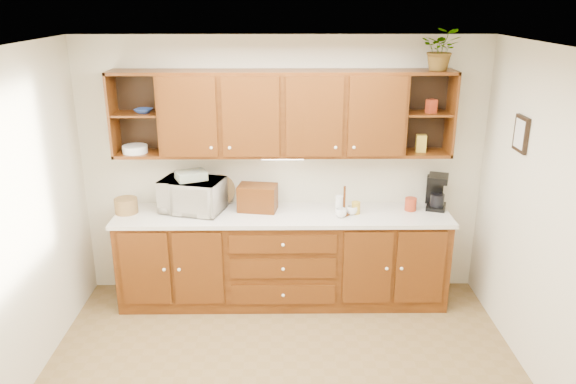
{
  "coord_description": "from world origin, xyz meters",
  "views": [
    {
      "loc": [
        -0.0,
        -3.63,
        2.92
      ],
      "look_at": [
        0.05,
        1.15,
        1.26
      ],
      "focal_mm": 35.0,
      "sensor_mm": 36.0,
      "label": 1
    }
  ],
  "objects_px": {
    "bread_box": "(258,198)",
    "potted_plant": "(441,49)",
    "coffee_maker": "(437,192)",
    "microwave": "(192,195)"
  },
  "relations": [
    {
      "from": "coffee_maker",
      "to": "potted_plant",
      "type": "relative_size",
      "value": 0.9
    },
    {
      "from": "microwave",
      "to": "potted_plant",
      "type": "bearing_deg",
      "value": 16.0
    },
    {
      "from": "coffee_maker",
      "to": "microwave",
      "type": "bearing_deg",
      "value": -159.93
    },
    {
      "from": "microwave",
      "to": "potted_plant",
      "type": "relative_size",
      "value": 1.54
    },
    {
      "from": "bread_box",
      "to": "potted_plant",
      "type": "height_order",
      "value": "potted_plant"
    },
    {
      "from": "bread_box",
      "to": "coffee_maker",
      "type": "height_order",
      "value": "coffee_maker"
    },
    {
      "from": "coffee_maker",
      "to": "potted_plant",
      "type": "bearing_deg",
      "value": -138.64
    },
    {
      "from": "microwave",
      "to": "bread_box",
      "type": "xyz_separation_m",
      "value": [
        0.63,
        0.01,
        -0.03
      ]
    },
    {
      "from": "potted_plant",
      "to": "bread_box",
      "type": "bearing_deg",
      "value": -179.41
    },
    {
      "from": "microwave",
      "to": "bread_box",
      "type": "relative_size",
      "value": 1.58
    }
  ]
}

